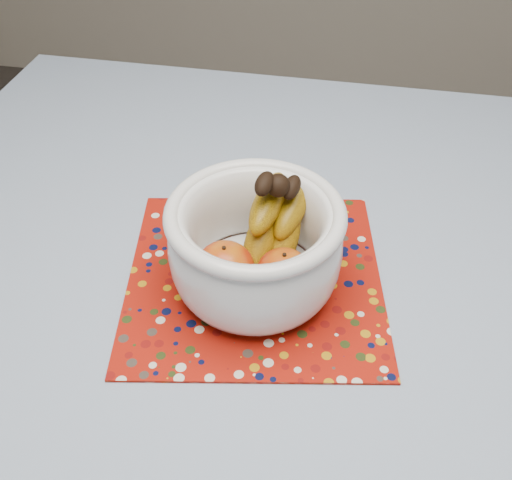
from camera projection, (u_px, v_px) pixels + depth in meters
table at (282, 363)px, 0.82m from camera, size 1.20×1.20×0.75m
tablecloth at (284, 324)px, 0.76m from camera, size 1.32×1.32×0.01m
placemat at (255, 277)px, 0.82m from camera, size 0.40×0.40×0.00m
fruit_bowl at (260, 242)px, 0.75m from camera, size 0.22×0.22×0.17m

